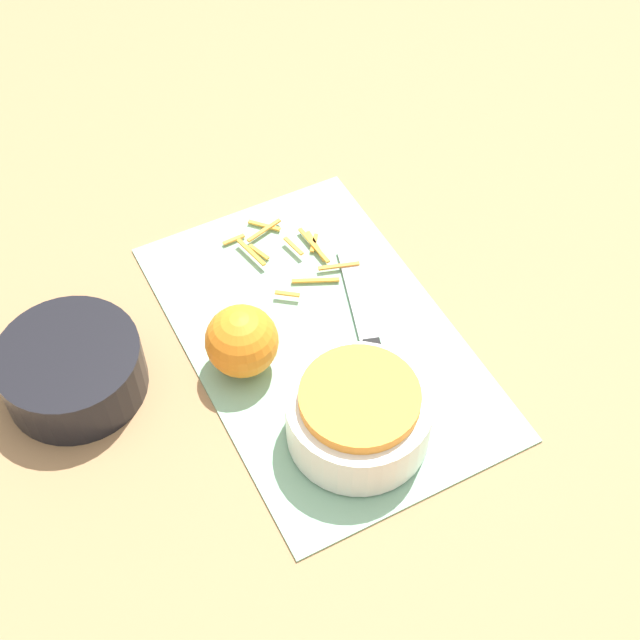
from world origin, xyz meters
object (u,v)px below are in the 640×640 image
bowl_speckled (359,414)px  knife (375,359)px  bowl_dark (72,369)px  orange_left (242,341)px

bowl_speckled → knife: (0.07, -0.06, -0.03)m
bowl_dark → orange_left: (-0.06, -0.18, 0.02)m
bowl_speckled → orange_left: size_ratio=1.86×
bowl_speckled → bowl_dark: bowl_speckled is taller
bowl_speckled → knife: 0.10m
bowl_speckled → orange_left: orange_left is taller
knife → orange_left: 0.16m
bowl_dark → orange_left: size_ratio=1.92×
orange_left → bowl_speckled: bearing=-153.6°
knife → orange_left: size_ratio=3.07×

